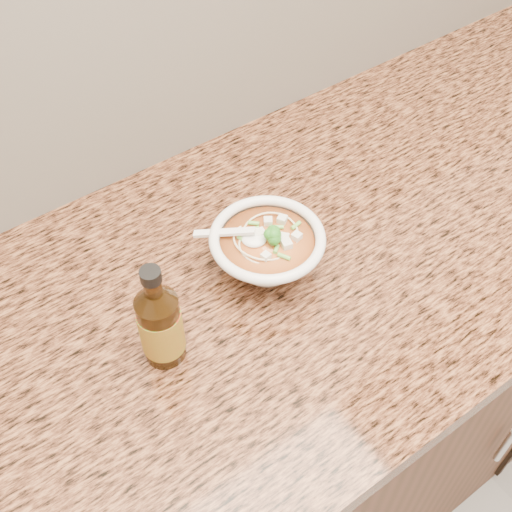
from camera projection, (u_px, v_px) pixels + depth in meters
cabinet at (266, 411)px, 1.33m from camera, size 4.00×0.65×0.86m
counter_slab at (269, 276)px, 0.99m from camera, size 4.00×0.68×0.04m
soup_bowl at (267, 252)px, 0.94m from camera, size 0.17×0.17×0.09m
hot_sauce_bottle at (160, 325)px, 0.82m from camera, size 0.06×0.06×0.18m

